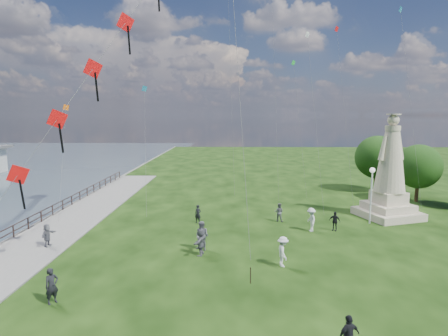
{
  "coord_description": "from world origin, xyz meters",
  "views": [
    {
      "loc": [
        -0.55,
        -15.85,
        8.86
      ],
      "look_at": [
        -1.0,
        8.0,
        5.5
      ],
      "focal_mm": 30.0,
      "sensor_mm": 36.0,
      "label": 1
    }
  ],
  "objects_px": {
    "lamppost": "(372,183)",
    "person_2": "(283,252)",
    "person_7": "(279,212)",
    "person_6": "(198,214)",
    "person_0": "(52,286)",
    "person_3": "(349,336)",
    "person_9": "(335,221)",
    "person_5": "(47,236)",
    "statue": "(390,179)",
    "person_8": "(311,220)",
    "person_11": "(200,242)",
    "person_1": "(202,236)"
  },
  "relations": [
    {
      "from": "lamppost",
      "to": "person_2",
      "type": "height_order",
      "value": "lamppost"
    },
    {
      "from": "lamppost",
      "to": "person_7",
      "type": "bearing_deg",
      "value": 176.35
    },
    {
      "from": "lamppost",
      "to": "person_6",
      "type": "bearing_deg",
      "value": -179.31
    },
    {
      "from": "person_0",
      "to": "person_3",
      "type": "height_order",
      "value": "person_0"
    },
    {
      "from": "person_6",
      "to": "person_9",
      "type": "distance_m",
      "value": 10.93
    },
    {
      "from": "person_0",
      "to": "person_5",
      "type": "xyz_separation_m",
      "value": [
        -3.91,
        7.52,
        -0.11
      ]
    },
    {
      "from": "person_0",
      "to": "statue",
      "type": "bearing_deg",
      "value": -16.4
    },
    {
      "from": "person_5",
      "to": "person_6",
      "type": "xyz_separation_m",
      "value": [
        9.65,
        5.98,
        -0.0
      ]
    },
    {
      "from": "person_8",
      "to": "person_11",
      "type": "distance_m",
      "value": 9.59
    },
    {
      "from": "person_5",
      "to": "person_0",
      "type": "bearing_deg",
      "value": -145.31
    },
    {
      "from": "person_1",
      "to": "lamppost",
      "type": "bearing_deg",
      "value": 54.81
    },
    {
      "from": "person_2",
      "to": "person_6",
      "type": "xyz_separation_m",
      "value": [
        -5.81,
        8.89,
        -0.14
      ]
    },
    {
      "from": "person_5",
      "to": "person_8",
      "type": "bearing_deg",
      "value": -70.81
    },
    {
      "from": "statue",
      "to": "person_7",
      "type": "height_order",
      "value": "statue"
    },
    {
      "from": "person_7",
      "to": "person_6",
      "type": "bearing_deg",
      "value": 24.0
    },
    {
      "from": "lamppost",
      "to": "person_3",
      "type": "distance_m",
      "value": 18.96
    },
    {
      "from": "person_1",
      "to": "person_8",
      "type": "distance_m",
      "value": 9.12
    },
    {
      "from": "person_0",
      "to": "person_3",
      "type": "distance_m",
      "value": 13.35
    },
    {
      "from": "person_2",
      "to": "person_7",
      "type": "relative_size",
      "value": 1.16
    },
    {
      "from": "person_7",
      "to": "person_11",
      "type": "height_order",
      "value": "person_11"
    },
    {
      "from": "person_2",
      "to": "person_7",
      "type": "xyz_separation_m",
      "value": [
        0.97,
        9.53,
        -0.12
      ]
    },
    {
      "from": "person_9",
      "to": "person_11",
      "type": "bearing_deg",
      "value": -117.94
    },
    {
      "from": "person_0",
      "to": "person_3",
      "type": "relative_size",
      "value": 1.07
    },
    {
      "from": "person_0",
      "to": "person_11",
      "type": "xyz_separation_m",
      "value": [
        6.54,
        6.34,
        0.01
      ]
    },
    {
      "from": "person_3",
      "to": "person_11",
      "type": "bearing_deg",
      "value": -82.55
    },
    {
      "from": "person_11",
      "to": "person_9",
      "type": "bearing_deg",
      "value": 127.18
    },
    {
      "from": "person_3",
      "to": "person_5",
      "type": "relative_size",
      "value": 1.06
    },
    {
      "from": "lamppost",
      "to": "person_9",
      "type": "bearing_deg",
      "value": -149.75
    },
    {
      "from": "person_6",
      "to": "person_11",
      "type": "xyz_separation_m",
      "value": [
        0.8,
        -7.16,
        0.12
      ]
    },
    {
      "from": "person_2",
      "to": "person_9",
      "type": "xyz_separation_m",
      "value": [
        4.97,
        7.04,
        -0.15
      ]
    },
    {
      "from": "person_11",
      "to": "person_8",
      "type": "bearing_deg",
      "value": 131.34
    },
    {
      "from": "lamppost",
      "to": "person_8",
      "type": "relative_size",
      "value": 2.55
    },
    {
      "from": "person_2",
      "to": "person_3",
      "type": "bearing_deg",
      "value": -177.33
    },
    {
      "from": "person_8",
      "to": "person_5",
      "type": "bearing_deg",
      "value": -85.09
    },
    {
      "from": "person_1",
      "to": "person_3",
      "type": "distance_m",
      "value": 12.59
    },
    {
      "from": "person_3",
      "to": "person_5",
      "type": "height_order",
      "value": "person_3"
    },
    {
      "from": "lamppost",
      "to": "person_1",
      "type": "xyz_separation_m",
      "value": [
        -13.39,
        -6.46,
        -2.4
      ]
    },
    {
      "from": "person_3",
      "to": "person_7",
      "type": "xyz_separation_m",
      "value": [
        -0.31,
        17.86,
        -0.03
      ]
    },
    {
      "from": "person_9",
      "to": "person_11",
      "type": "distance_m",
      "value": 11.3
    },
    {
      "from": "person_6",
      "to": "person_7",
      "type": "bearing_deg",
      "value": 27.36
    },
    {
      "from": "lamppost",
      "to": "person_0",
      "type": "distance_m",
      "value": 24.32
    },
    {
      "from": "statue",
      "to": "person_1",
      "type": "height_order",
      "value": "statue"
    },
    {
      "from": "person_1",
      "to": "person_8",
      "type": "relative_size",
      "value": 1.06
    },
    {
      "from": "lamppost",
      "to": "person_8",
      "type": "distance_m",
      "value": 6.26
    },
    {
      "from": "person_9",
      "to": "person_8",
      "type": "bearing_deg",
      "value": -139.74
    },
    {
      "from": "person_0",
      "to": "person_8",
      "type": "relative_size",
      "value": 0.95
    },
    {
      "from": "statue",
      "to": "person_3",
      "type": "bearing_deg",
      "value": -134.66
    },
    {
      "from": "lamppost",
      "to": "person_3",
      "type": "relative_size",
      "value": 2.88
    },
    {
      "from": "person_1",
      "to": "person_9",
      "type": "bearing_deg",
      "value": 53.17
    },
    {
      "from": "person_2",
      "to": "person_11",
      "type": "xyz_separation_m",
      "value": [
        -5.01,
        1.73,
        -0.02
      ]
    }
  ]
}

